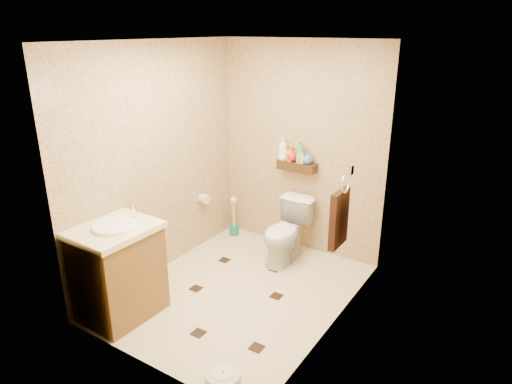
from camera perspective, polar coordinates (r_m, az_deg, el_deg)
The scene contains 20 objects.
ground at distance 4.69m, azimuth -2.13°, elevation -12.34°, with size 2.50×2.50×0.00m, color beige.
wall_back at distance 5.21m, azimuth 5.60°, elevation 5.33°, with size 2.00×0.04×2.40m, color tan.
wall_front at distance 3.30m, azimuth -14.89°, elevation -4.07°, with size 2.00×0.04×2.40m, color tan.
wall_left at distance 4.80m, azimuth -12.19°, elevation 3.69°, with size 0.04×2.50×2.40m, color tan.
wall_right at distance 3.73m, azimuth 10.37°, elevation -0.92°, with size 0.04×2.50×2.40m, color tan.
ceiling at distance 3.97m, azimuth -2.59°, elevation 18.39°, with size 2.00×2.50×0.02m, color silver.
wall_shelf at distance 5.19m, azimuth 5.12°, elevation 3.22°, with size 0.46×0.14×0.10m, color #3E2711.
floor_accents at distance 4.63m, azimuth -2.25°, elevation -12.79°, with size 1.23×1.43×0.01m.
toilet at distance 5.12m, azimuth 3.74°, elevation -5.01°, with size 0.39×0.69×0.70m, color white.
vanity at distance 4.33m, azimuth -16.80°, elevation -9.35°, with size 0.61×0.73×1.01m.
bathroom_scale at distance 3.72m, azimuth -4.13°, elevation -21.92°, with size 0.35×0.35×0.05m.
toilet_brush at distance 5.80m, azimuth -2.79°, elevation -3.70°, with size 0.12×0.12×0.52m.
towel_ring at distance 4.07m, azimuth 10.40°, elevation -2.99°, with size 0.12×0.30×0.76m.
toilet_paper at distance 5.40m, azimuth -6.48°, elevation -0.83°, with size 0.12×0.11×0.12m.
bottle_a at distance 5.22m, azimuth 3.39°, elevation 5.46°, with size 0.10×0.10×0.26m, color white.
bottle_b at distance 5.19m, azimuth 4.37°, elevation 4.85°, with size 0.08×0.08×0.18m, color gold.
bottle_c at distance 5.18m, azimuth 4.53°, elevation 4.72°, with size 0.13×0.13×0.16m, color red.
bottle_d at distance 5.12m, azimuth 5.57°, elevation 5.00°, with size 0.09×0.09×0.25m, color green.
bottle_e at distance 5.13m, azimuth 5.67°, elevation 4.60°, with size 0.08×0.08×0.18m, color gold.
bottle_f at distance 5.10m, azimuth 6.49°, elevation 4.31°, with size 0.11×0.11×0.15m, color #4463AA.
Camera 1 is at (2.29, -3.24, 2.51)m, focal length 32.00 mm.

